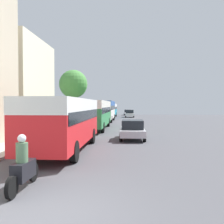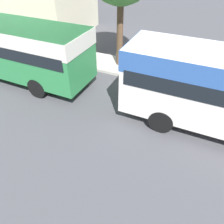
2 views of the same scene
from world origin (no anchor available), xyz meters
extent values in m
cylinder|color=black|center=(-2.76, 24.03, 0.50)|extent=(0.28, 1.00, 1.00)
cylinder|color=black|center=(-0.44, 24.03, 0.50)|extent=(0.28, 1.00, 1.00)
cylinder|color=black|center=(-2.74, 30.19, 0.50)|extent=(0.28, 1.00, 1.00)
cylinder|color=black|center=(-0.53, 30.19, 0.50)|extent=(0.28, 1.00, 1.00)
cylinder|color=brown|center=(-5.21, 26.37, 2.04)|extent=(0.36, 0.36, 3.79)
camera|label=1|loc=(1.94, -5.70, 2.63)|focal=40.00mm
camera|label=2|loc=(6.31, 31.15, 6.26)|focal=35.00mm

